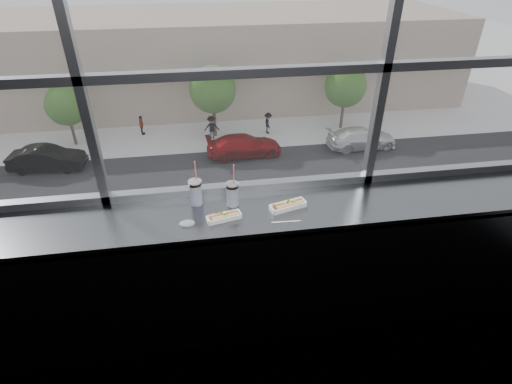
{
  "coord_description": "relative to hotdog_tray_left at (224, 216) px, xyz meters",
  "views": [
    {
      "loc": [
        -0.29,
        -1.08,
        2.73
      ],
      "look_at": [
        0.07,
        1.23,
        1.25
      ],
      "focal_mm": 28.0,
      "sensor_mm": 36.0,
      "label": 1
    }
  ],
  "objects": [
    {
      "name": "window_glass",
      "position": [
        0.17,
        0.37,
        1.18
      ],
      "size": [
        6.0,
        0.0,
        6.0
      ],
      "primitive_type": "plane",
      "rotation": [
        1.57,
        0.0,
        0.0
      ],
      "color": "silver",
      "rests_on": "ground"
    },
    {
      "name": "tree_right",
      "position": [
        12.0,
        28.35,
        -8.48
      ],
      "size": [
        3.44,
        3.44,
        5.37
      ],
      "color": "#47382B",
      "rests_on": "far_sidewalk"
    },
    {
      "name": "plaza_near",
      "position": [
        0.17,
        7.35,
        -12.1
      ],
      "size": [
        50.0,
        14.0,
        0.04
      ],
      "primitive_type": "cube",
      "color": "silver",
      "rests_on": "plaza_ground"
    },
    {
      "name": "car_near_d",
      "position": [
        8.52,
        16.35,
        -11.08
      ],
      "size": [
        2.73,
        6.03,
        1.97
      ],
      "primitive_type": "imported",
      "rotation": [
        0.0,
        0.0,
        1.53
      ],
      "color": "#AFACA3",
      "rests_on": "street_asphalt"
    },
    {
      "name": "car_far_b",
      "position": [
        3.1,
        24.35,
        -11.0
      ],
      "size": [
        3.07,
        6.56,
        2.13
      ],
      "primitive_type": "imported",
      "rotation": [
        0.0,
        0.0,
        1.64
      ],
      "color": "#810003",
      "rests_on": "street_asphalt"
    },
    {
      "name": "soda_cup_right",
      "position": [
        0.08,
        0.17,
        0.08
      ],
      "size": [
        0.09,
        0.09,
        0.34
      ],
      "color": "white",
      "rests_on": "counter"
    },
    {
      "name": "plaza_ground",
      "position": [
        0.17,
        43.85,
        -12.12
      ],
      "size": [
        120.0,
        120.0,
        0.0
      ],
      "primitive_type": "plane",
      "color": "silver",
      "rests_on": "ground"
    },
    {
      "name": "window_mullions",
      "position": [
        0.17,
        0.35,
        1.18
      ],
      "size": [
        6.0,
        0.08,
        2.4
      ],
      "primitive_type": null,
      "color": "gray",
      "rests_on": "ground"
    },
    {
      "name": "pedestrian_c",
      "position": [
        5.6,
        28.18,
        -11.03
      ],
      "size": [
        0.7,
        0.94,
        2.11
      ],
      "primitive_type": "imported",
      "rotation": [
        0.0,
        0.0,
        1.57
      ],
      "color": "#66605B",
      "rests_on": "far_sidewalk"
    },
    {
      "name": "hotdog_tray_right",
      "position": [
        0.46,
        0.07,
        0.0
      ],
      "size": [
        0.28,
        0.16,
        0.07
      ],
      "rotation": [
        0.0,
        0.0,
        0.27
      ],
      "color": "white",
      "rests_on": "counter"
    },
    {
      "name": "wall_back_lower",
      "position": [
        0.17,
        0.35,
        -0.57
      ],
      "size": [
        6.0,
        0.0,
        6.0
      ],
      "primitive_type": "plane",
      "rotation": [
        1.57,
        0.0,
        0.0
      ],
      "color": "black",
      "rests_on": "ground"
    },
    {
      "name": "pedestrian_a",
      "position": [
        -4.74,
        29.49,
        -11.12
      ],
      "size": [
        0.64,
        0.85,
        1.92
      ],
      "primitive_type": "imported",
      "rotation": [
        0.0,
        0.0,
        1.57
      ],
      "color": "#66605B",
      "rests_on": "far_sidewalk"
    },
    {
      "name": "loose_straw",
      "position": [
        0.42,
        -0.1,
        -0.02
      ],
      "size": [
        0.2,
        0.02,
        0.01
      ],
      "primitive_type": "cylinder",
      "rotation": [
        0.0,
        1.57,
        -0.05
      ],
      "color": "white",
      "rests_on": "counter"
    },
    {
      "name": "soda_cup_left",
      "position": [
        -0.18,
        0.23,
        0.08
      ],
      "size": [
        0.1,
        0.1,
        0.36
      ],
      "color": "white",
      "rests_on": "counter"
    },
    {
      "name": "counter",
      "position": [
        0.17,
        0.08,
        -0.05
      ],
      "size": [
        6.0,
        0.55,
        0.06
      ],
      "primitive_type": "cube",
      "color": "slate",
      "rests_on": "ground"
    },
    {
      "name": "street_asphalt",
      "position": [
        0.17,
        20.35,
        -12.09
      ],
      "size": [
        80.0,
        10.0,
        0.06
      ],
      "primitive_type": "cube",
      "color": "black",
      "rests_on": "plaza_ground"
    },
    {
      "name": "counter_fascia",
      "position": [
        0.17,
        -0.18,
        -0.57
      ],
      "size": [
        6.0,
        0.04,
        1.04
      ],
      "primitive_type": "cube",
      "color": "slate",
      "rests_on": "ground"
    },
    {
      "name": "car_far_c",
      "position": [
        12.23,
        24.35,
        -11.03
      ],
      "size": [
        2.76,
        6.29,
        2.08
      ],
      "primitive_type": "imported",
      "rotation": [
        0.0,
        0.0,
        1.6
      ],
      "color": "silver",
      "rests_on": "street_asphalt"
    },
    {
      "name": "far_sidewalk",
      "position": [
        0.17,
        28.35,
        -12.1
      ],
      "size": [
        80.0,
        6.0,
        0.04
      ],
      "primitive_type": "cube",
      "color": "silver",
      "rests_on": "plaza_ground"
    },
    {
      "name": "car_near_c",
      "position": [
        1.06,
        16.35,
        -10.99
      ],
      "size": [
        3.37,
        6.68,
        2.14
      ],
      "primitive_type": "imported",
      "rotation": [
        0.0,
        0.0,
        1.46
      ],
      "color": "brown",
      "rests_on": "street_asphalt"
    },
    {
      "name": "car_near_e",
      "position": [
        14.93,
        16.35,
        -10.98
      ],
      "size": [
        3.04,
        6.61,
        2.16
      ],
      "primitive_type": "imported",
      "rotation": [
        0.0,
        0.0,
        1.62
      ],
      "color": "#2441A8",
      "rests_on": "street_asphalt"
    },
    {
      "name": "pedestrian_b",
      "position": [
        0.92,
        27.83,
        -10.94
      ],
      "size": [
        1.02,
        0.77,
        2.3
      ],
      "primitive_type": "imported",
      "rotation": [
        0.0,
        0.0,
        3.14
      ],
      "color": "#66605B",
      "rests_on": "far_sidewalk"
    },
    {
      "name": "far_building",
      "position": [
        0.17,
        38.35,
        -8.12
      ],
      "size": [
        50.0,
        14.0,
        8.0
      ],
      "primitive_type": "cube",
      "color": "#A18D7E",
      "rests_on": "plaza_ground"
    },
    {
      "name": "tree_left",
      "position": [
        -9.81,
        28.35,
        -8.87
      ],
      "size": [
        3.07,
        3.07,
        4.79
      ],
      "color": "#47382B",
      "rests_on": "far_sidewalk"
    },
    {
      "name": "car_far_a",
      "position": [
        -10.71,
        24.35,
        -10.95
      ],
      "size": [
        3.25,
        6.84,
        2.22
      ],
      "primitive_type": "imported",
      "rotation": [
        0.0,
        0.0,
        1.5
      ],
      "color": "black",
      "rests_on": "street_asphalt"
    },
    {
      "name": "tree_center",
      "position": [
        1.21,
        28.35,
        -8.23
      ],
      "size": [
        3.67,
        3.67,
        5.74
      ],
      "color": "#47382B",
      "rests_on": "far_sidewalk"
    },
    {
      "name": "hotdog_tray_left",
      "position": [
        0.0,
        0.0,
        0.0
      ],
      "size": [
        0.25,
        0.13,
        0.06
      ],
      "rotation": [
        0.0,
        0.0,
        0.22
      ],
      "color": "white",
      "rests_on": "counter"
    },
    {
      "name": "wrapper",
      "position": [
        -0.25,
        -0.02,
        -0.01
      ],
      "size": [
        0.1,
        0.07,
        0.03
      ],
      "primitive_type": "ellipsoid",
      "color": "silver",
      "rests_on": "counter"
    }
  ]
}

